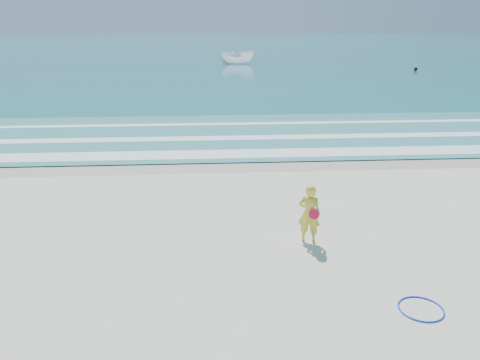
{
  "coord_description": "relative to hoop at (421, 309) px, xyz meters",
  "views": [
    {
      "loc": [
        -0.91,
        -9.24,
        5.54
      ],
      "look_at": [
        -0.02,
        4.0,
        1.0
      ],
      "focal_mm": 35.0,
      "sensor_mm": 36.0,
      "label": 1
    }
  ],
  "objects": [
    {
      "name": "buoy",
      "position": [
        19.6,
        45.55,
        0.23
      ],
      "size": [
        0.42,
        0.42,
        0.42
      ],
      "primitive_type": "sphere",
      "color": "black",
      "rests_on": "ocean"
    },
    {
      "name": "ocean",
      "position": [
        -3.29,
        106.41,
        0.0
      ],
      "size": [
        400.0,
        190.0,
        0.04
      ],
      "primitive_type": "cube",
      "color": "#19727F",
      "rests_on": "ground"
    },
    {
      "name": "foam_near",
      "position": [
        -3.29,
        11.71,
        0.04
      ],
      "size": [
        400.0,
        1.4,
        0.01
      ],
      "primitive_type": "cube",
      "color": "white",
      "rests_on": "shallow"
    },
    {
      "name": "woman",
      "position": [
        -1.65,
        3.19,
        0.78
      ],
      "size": [
        0.68,
        0.58,
        1.59
      ],
      "color": "yellow",
      "rests_on": "ground"
    },
    {
      "name": "boat",
      "position": [
        -0.27,
        56.01,
        0.93
      ],
      "size": [
        4.77,
        1.95,
        1.82
      ],
      "primitive_type": "imported",
      "rotation": [
        0.0,
        0.0,
        1.53
      ],
      "color": "white",
      "rests_on": "ocean"
    },
    {
      "name": "foam_far",
      "position": [
        -3.29,
        17.91,
        0.04
      ],
      "size": [
        400.0,
        0.6,
        0.01
      ],
      "primitive_type": "cube",
      "color": "white",
      "rests_on": "shallow"
    },
    {
      "name": "shallow",
      "position": [
        -3.29,
        15.41,
        0.03
      ],
      "size": [
        400.0,
        10.0,
        0.01
      ],
      "primitive_type": "cube",
      "color": "#59B7AD",
      "rests_on": "ocean"
    },
    {
      "name": "hoop",
      "position": [
        0.0,
        0.0,
        0.0
      ],
      "size": [
        1.16,
        1.16,
        0.03
      ],
      "primitive_type": "torus",
      "rotation": [
        0.0,
        0.0,
        -0.34
      ],
      "color": "#0C35E7",
      "rests_on": "ground"
    },
    {
      "name": "foam_mid",
      "position": [
        -3.29,
        14.61,
        0.04
      ],
      "size": [
        400.0,
        0.9,
        0.01
      ],
      "primitive_type": "cube",
      "color": "white",
      "rests_on": "shallow"
    },
    {
      "name": "wet_sand",
      "position": [
        -3.29,
        10.41,
        -0.01
      ],
      "size": [
        400.0,
        2.4,
        0.0
      ],
      "primitive_type": "cube",
      "color": "#B2A893",
      "rests_on": "ground"
    },
    {
      "name": "ground",
      "position": [
        -3.29,
        1.41,
        -0.02
      ],
      "size": [
        400.0,
        400.0,
        0.0
      ],
      "primitive_type": "plane",
      "color": "silver",
      "rests_on": "ground"
    }
  ]
}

